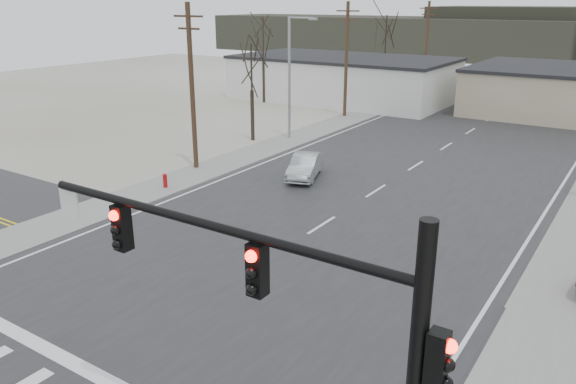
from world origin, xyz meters
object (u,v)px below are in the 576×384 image
object	(u,v)px
sedan_crossing	(305,166)
car_far_b	(446,93)
traffic_signal_mast	(310,334)
car_far_a	(502,105)
fire_hydrant	(165,181)

from	to	relation	value
sedan_crossing	car_far_b	size ratio (longest dim) A/B	1.20
traffic_signal_mast	sedan_crossing	size ratio (longest dim) A/B	2.11
traffic_signal_mast	car_far_a	xyz separation A→B (m)	(-7.77, 47.72, -3.93)
fire_hydrant	car_far_a	size ratio (longest dim) A/B	0.18
sedan_crossing	car_far_a	xyz separation A→B (m)	(4.76, 27.51, 0.00)
sedan_crossing	car_far_b	distance (m)	32.66
sedan_crossing	car_far_a	world-z (taller)	car_far_a
traffic_signal_mast	car_far_b	bearing A→B (deg)	105.69
fire_hydrant	car_far_a	xyz separation A→B (m)	(10.33, 33.51, 0.29)
car_far_b	traffic_signal_mast	bearing A→B (deg)	-69.62
sedan_crossing	car_far_b	xyz separation A→B (m)	(-2.30, 32.58, -0.09)
traffic_signal_mast	sedan_crossing	distance (m)	24.09
fire_hydrant	car_far_b	xyz separation A→B (m)	(3.27, 38.58, 0.20)
car_far_b	sedan_crossing	bearing A→B (deg)	-81.27
traffic_signal_mast	car_far_b	size ratio (longest dim) A/B	2.53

